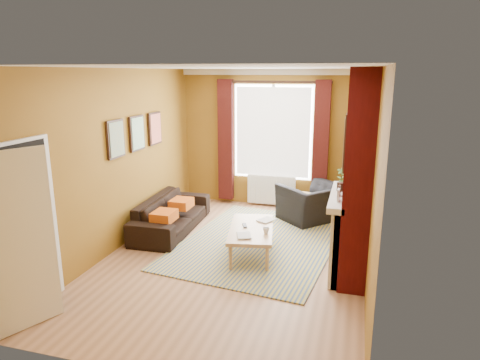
# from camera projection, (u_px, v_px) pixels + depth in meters

# --- Properties ---
(ground) EXTENTS (5.50, 5.50, 0.00)m
(ground) POSITION_uv_depth(u_px,v_px,m) (236.00, 257.00, 6.53)
(ground) COLOR #8B5E3F
(ground) RESTS_ON ground
(room_walls) EXTENTS (3.82, 5.54, 2.83)m
(room_walls) POSITION_uv_depth(u_px,v_px,m) (282.00, 167.00, 6.28)
(room_walls) COLOR brown
(room_walls) RESTS_ON ground
(striped_rug) EXTENTS (2.75, 3.54, 0.02)m
(striped_rug) POSITION_uv_depth(u_px,v_px,m) (259.00, 242.00, 7.07)
(striped_rug) COLOR #2E4B7F
(striped_rug) RESTS_ON ground
(sofa) EXTENTS (0.87, 2.05, 0.59)m
(sofa) POSITION_uv_depth(u_px,v_px,m) (172.00, 214.00, 7.58)
(sofa) COLOR black
(sofa) RESTS_ON ground
(armchair) EXTENTS (1.41, 1.42, 0.69)m
(armchair) POSITION_uv_depth(u_px,v_px,m) (312.00, 203.00, 8.04)
(armchair) COLOR black
(armchair) RESTS_ON ground
(coffee_table) EXTENTS (0.88, 1.40, 0.43)m
(coffee_table) POSITION_uv_depth(u_px,v_px,m) (251.00, 230.00, 6.54)
(coffee_table) COLOR tan
(coffee_table) RESTS_ON ground
(wicker_stool) EXTENTS (0.42, 0.42, 0.49)m
(wicker_stool) POSITION_uv_depth(u_px,v_px,m) (302.00, 206.00, 8.17)
(wicker_stool) COLOR olive
(wicker_stool) RESTS_ON ground
(floor_lamp) EXTENTS (0.35, 0.35, 1.80)m
(floor_lamp) POSITION_uv_depth(u_px,v_px,m) (351.00, 145.00, 7.95)
(floor_lamp) COLOR black
(floor_lamp) RESTS_ON ground
(book_a) EXTENTS (0.28, 0.32, 0.03)m
(book_a) POSITION_uv_depth(u_px,v_px,m) (237.00, 236.00, 6.16)
(book_a) COLOR #999999
(book_a) RESTS_ON coffee_table
(book_b) EXTENTS (0.31, 0.34, 0.02)m
(book_b) POSITION_uv_depth(u_px,v_px,m) (262.00, 219.00, 6.89)
(book_b) COLOR #999999
(book_b) RESTS_ON coffee_table
(mug) EXTENTS (0.11, 0.11, 0.09)m
(mug) POSITION_uv_depth(u_px,v_px,m) (266.00, 231.00, 6.28)
(mug) COLOR #999999
(mug) RESTS_ON coffee_table
(tv_remote) EXTENTS (0.11, 0.18, 0.02)m
(tv_remote) POSITION_uv_depth(u_px,v_px,m) (245.00, 226.00, 6.58)
(tv_remote) COLOR black
(tv_remote) RESTS_ON coffee_table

